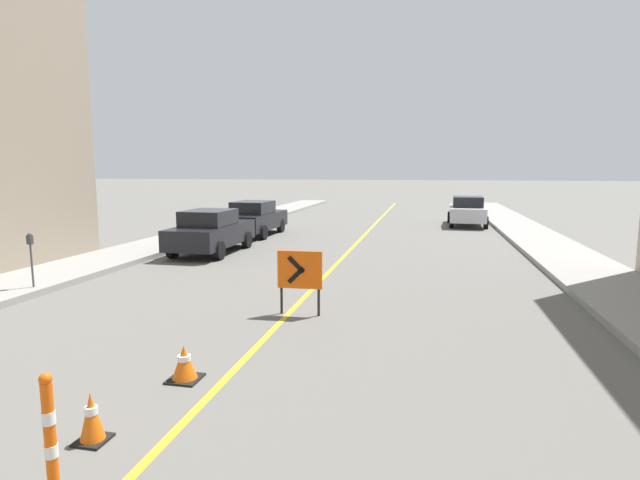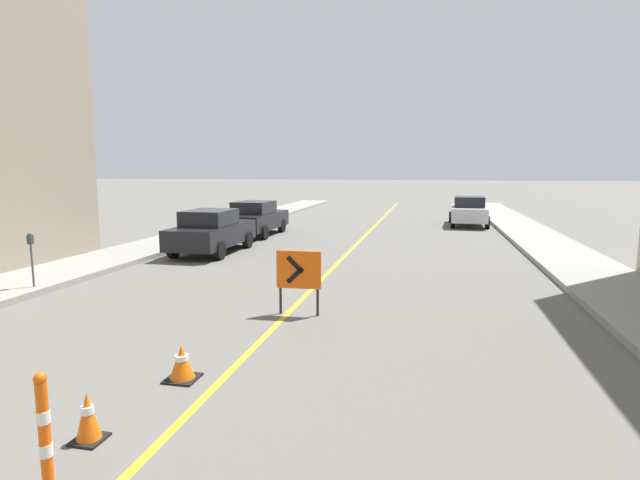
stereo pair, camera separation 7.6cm
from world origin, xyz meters
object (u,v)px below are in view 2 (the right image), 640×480
object	(u,v)px
parked_car_curb_far	(469,211)
parking_meter_near_curb	(31,249)
traffic_cone_fifth	(88,417)
parked_car_curb_near	(212,231)
parked_car_curb_mid	(255,218)
delineator_post_rear	(46,450)
traffic_cone_farthest	(182,363)
arrow_barricade_primary	(299,272)

from	to	relation	value
parked_car_curb_far	parking_meter_near_curb	distance (m)	21.22
traffic_cone_fifth	parked_car_curb_near	distance (m)	12.86
parking_meter_near_curb	parked_car_curb_mid	bearing A→B (deg)	81.88
delineator_post_rear	parked_car_curb_far	xyz separation A→B (m)	(5.35, 24.50, 0.24)
parked_car_curb_near	parked_car_curb_far	bearing A→B (deg)	48.81
traffic_cone_fifth	traffic_cone_farthest	world-z (taller)	traffic_cone_fifth
traffic_cone_fifth	parked_car_curb_mid	distance (m)	17.67
parked_car_curb_near	parked_car_curb_far	size ratio (longest dim) A/B	0.99
traffic_cone_farthest	parking_meter_near_curb	distance (m)	7.24
traffic_cone_farthest	delineator_post_rear	bearing A→B (deg)	-86.50
arrow_barricade_primary	parked_car_curb_mid	size ratio (longest dim) A/B	0.31
parking_meter_near_curb	delineator_post_rear	bearing A→B (deg)	-47.19
traffic_cone_farthest	arrow_barricade_primary	distance (m)	3.69
parked_car_curb_near	parked_car_curb_far	xyz separation A→B (m)	(9.81, 11.24, 0.00)
traffic_cone_farthest	parked_car_curb_far	world-z (taller)	parked_car_curb_far
parked_car_curb_near	traffic_cone_farthest	bearing A→B (deg)	-67.72
delineator_post_rear	arrow_barricade_primary	size ratio (longest dim) A/B	0.95
parking_meter_near_curb	arrow_barricade_primary	bearing A→B (deg)	-2.97
arrow_barricade_primary	parked_car_curb_far	size ratio (longest dim) A/B	0.31
parked_car_curb_near	parking_meter_near_curb	xyz separation A→B (m)	(-1.75, -6.55, 0.31)
delineator_post_rear	arrow_barricade_primary	bearing A→B (deg)	84.15
delineator_post_rear	parked_car_curb_mid	world-z (taller)	parked_car_curb_mid
traffic_cone_farthest	delineator_post_rear	distance (m)	2.84
traffic_cone_farthest	parked_car_curb_far	size ratio (longest dim) A/B	0.12
traffic_cone_fifth	delineator_post_rear	bearing A→B (deg)	-69.31
parking_meter_near_curb	traffic_cone_fifth	bearing A→B (deg)	-44.16
arrow_barricade_primary	traffic_cone_farthest	bearing A→B (deg)	-104.76
arrow_barricade_primary	parking_meter_near_curb	distance (m)	6.88
traffic_cone_farthest	parking_meter_near_curb	world-z (taller)	parking_meter_near_curb
parking_meter_near_curb	parked_car_curb_near	bearing A→B (deg)	75.04
arrow_barricade_primary	parked_car_curb_far	bearing A→B (deg)	73.82
parked_car_curb_near	arrow_barricade_primary	bearing A→B (deg)	-53.53
delineator_post_rear	parked_car_curb_far	bearing A→B (deg)	77.68
delineator_post_rear	parked_car_curb_mid	distance (m)	18.80
parked_car_curb_near	delineator_post_rear	bearing A→B (deg)	-71.45
traffic_cone_fifth	parking_meter_near_curb	bearing A→B (deg)	135.84
traffic_cone_farthest	parked_car_curb_near	size ratio (longest dim) A/B	0.12
delineator_post_rear	parked_car_curb_far	world-z (taller)	parked_car_curb_far
traffic_cone_fifth	parked_car_curb_far	size ratio (longest dim) A/B	0.13
parked_car_curb_near	parking_meter_near_curb	world-z (taller)	parked_car_curb_near
parked_car_curb_mid	parked_car_curb_near	bearing A→B (deg)	-86.82
traffic_cone_fifth	parked_car_curb_far	distance (m)	24.13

